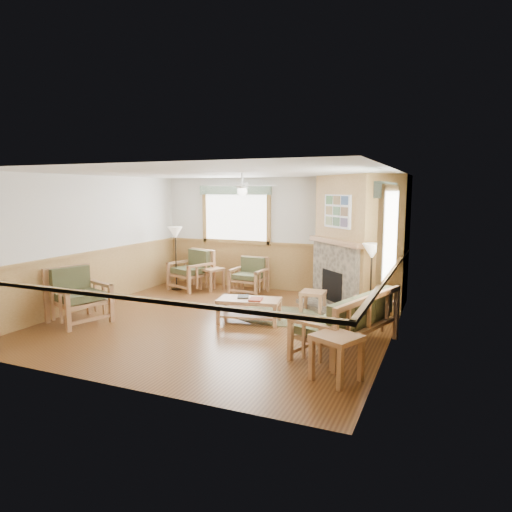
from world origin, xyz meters
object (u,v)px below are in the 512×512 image
at_px(sofa, 347,321).
at_px(end_table_sofa, 336,358).
at_px(armchair_back_left, 191,270).
at_px(armchair_left, 79,296).
at_px(footstool, 313,301).
at_px(floor_lamp_right, 371,285).
at_px(armchair_back_right, 249,276).
at_px(coffee_table, 249,311).
at_px(floor_lamp_left, 176,258).
at_px(end_table_chairs, 212,279).

relative_size(sofa, end_table_sofa, 3.24).
bearing_deg(armchair_back_left, armchair_left, -77.89).
distance_m(footstool, floor_lamp_right, 1.42).
bearing_deg(footstool, armchair_back_right, 151.47).
height_order(armchair_back_left, armchair_left, armchair_left).
relative_size(coffee_table, end_table_sofa, 1.88).
bearing_deg(sofa, armchair_back_right, -116.84).
height_order(armchair_left, coffee_table, armchair_left).
bearing_deg(floor_lamp_right, armchair_left, -159.01).
bearing_deg(end_table_sofa, coffee_table, 137.14).
bearing_deg(floor_lamp_left, armchair_left, -91.50).
distance_m(armchair_back_left, footstool, 3.42).
height_order(armchair_back_left, floor_lamp_left, floor_lamp_left).
bearing_deg(end_table_sofa, end_table_chairs, 134.44).
height_order(armchair_back_left, end_table_sofa, armchair_back_left).
distance_m(armchair_left, floor_lamp_left, 3.11).
relative_size(sofa, armchair_back_left, 2.02).
xyz_separation_m(armchair_left, end_table_sofa, (4.91, -0.71, -0.20)).
bearing_deg(floor_lamp_left, floor_lamp_right, -14.08).
xyz_separation_m(armchair_back_left, end_table_chairs, (0.51, 0.12, -0.21)).
xyz_separation_m(end_table_chairs, end_table_sofa, (4.00, -4.08, 0.03)).
bearing_deg(end_table_chairs, floor_lamp_left, -160.99).
height_order(coffee_table, end_table_chairs, end_table_chairs).
bearing_deg(coffee_table, end_table_sofa, -53.34).
height_order(armchair_back_right, floor_lamp_left, floor_lamp_left).
bearing_deg(armchair_back_left, sofa, -13.12).
bearing_deg(sofa, footstool, -132.52).
height_order(floor_lamp_left, floor_lamp_right, floor_lamp_left).
xyz_separation_m(coffee_table, end_table_chairs, (-1.96, 2.18, 0.05)).
relative_size(footstool, floor_lamp_left, 0.30).
xyz_separation_m(sofa, armchair_left, (-4.78, -0.49, 0.06)).
distance_m(armchair_back_right, armchair_left, 3.90).
relative_size(end_table_chairs, floor_lamp_left, 0.35).
relative_size(footstool, floor_lamp_right, 0.32).
bearing_deg(end_table_chairs, end_table_sofa, -45.56).
height_order(coffee_table, floor_lamp_right, floor_lamp_right).
distance_m(armchair_back_right, coffee_table, 2.45).
xyz_separation_m(armchair_back_left, footstool, (3.31, -0.83, -0.27)).
bearing_deg(end_table_chairs, sofa, -36.60).
height_order(sofa, end_table_sofa, sofa).
relative_size(sofa, floor_lamp_right, 1.30).
height_order(armchair_back_right, floor_lamp_right, floor_lamp_right).
bearing_deg(sofa, armchair_back_left, -103.94).
xyz_separation_m(footstool, floor_lamp_left, (-3.62, 0.67, 0.57)).
bearing_deg(armchair_back_left, end_table_sofa, -22.24).
height_order(armchair_left, floor_lamp_right, floor_lamp_right).
bearing_deg(footstool, sofa, -60.73).
height_order(sofa, armchair_back_left, armchair_back_left).
distance_m(end_table_sofa, floor_lamp_right, 2.63).
relative_size(armchair_back_right, end_table_sofa, 1.39).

